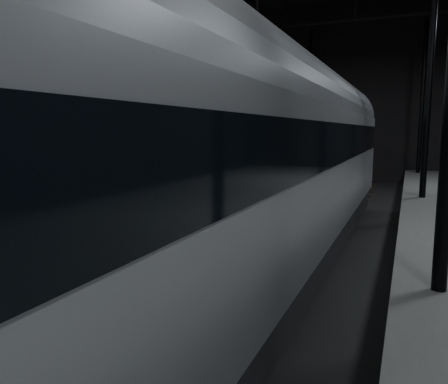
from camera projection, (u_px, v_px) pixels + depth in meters
The scene contains 6 objects.
ground at pixel (289, 260), 13.17m from camera, with size 44.00×44.00×0.00m, color black.
platform_left at pixel (89, 223), 15.99m from camera, with size 9.00×43.80×1.00m, color #575755.
tactile_strip at pixel (192, 219), 14.28m from camera, with size 0.50×43.80×0.01m, color brown.
track at pixel (289, 257), 13.16m from camera, with size 2.40×43.00×0.24m.
train at pixel (281, 153), 11.73m from camera, with size 3.27×21.85×5.84m.
woman at pixel (192, 190), 15.44m from camera, with size 0.56×0.37×1.53m, color tan.
Camera 1 is at (3.17, -12.50, 3.87)m, focal length 35.00 mm.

